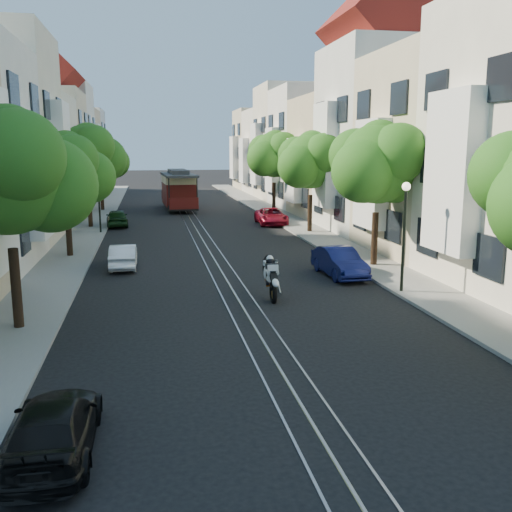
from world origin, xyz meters
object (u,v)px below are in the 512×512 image
tree_e_b (379,165)px  sportbike_rider (271,274)px  tree_w_c (88,154)px  lamp_east (405,221)px  lamp_west (99,190)px  parked_car_w_mid (123,256)px  parked_car_e_mid (339,262)px  parked_car_w_near (54,428)px  tree_w_a (9,176)px  tree_e_c (312,162)px  tree_e_d (275,156)px  parked_car_e_far (271,216)px  tree_w_d (101,158)px  parked_car_w_far (117,218)px  tree_w_b (66,171)px  cable_car (178,188)px

tree_e_b → sportbike_rider: tree_e_b is taller
tree_w_c → sportbike_rider: size_ratio=3.08×
lamp_east → lamp_west: size_ratio=1.00×
sportbike_rider → parked_car_w_mid: size_ratio=0.68×
parked_car_e_mid → parked_car_w_near: 16.48m
lamp_east → tree_w_a: bearing=-171.4°
sportbike_rider → parked_car_w_near: sportbike_rider is taller
lamp_west → tree_e_c: bearing=-8.5°
parked_car_e_mid → parked_car_w_mid: 9.98m
tree_e_d → parked_car_w_near: bearing=-108.4°
tree_w_c → parked_car_e_far: (12.74, -0.40, -4.47)m
parked_car_w_mid → tree_e_c: bearing=-142.0°
tree_w_d → parked_car_w_far: tree_w_d is taller
tree_w_a → lamp_west: size_ratio=1.61×
tree_w_b → parked_car_w_mid: (2.74, -3.08, -3.84)m
tree_w_d → lamp_west: 14.11m
parked_car_e_mid → parked_car_w_mid: size_ratio=1.13×
sportbike_rider → lamp_east: bearing=-1.2°
parked_car_e_far → parked_car_e_mid: bearing=-90.4°
tree_w_b → parked_car_w_far: size_ratio=1.73×
parked_car_w_mid → tree_w_a: bearing=73.0°
sportbike_rider → parked_car_w_mid: (-5.63, 6.55, -0.34)m
cable_car → parked_car_w_mid: size_ratio=2.54×
cable_car → parked_car_w_near: cable_car is taller
tree_e_d → tree_w_b: size_ratio=1.09×
parked_car_w_near → parked_car_w_far: 31.28m
tree_e_d → parked_car_w_far: size_ratio=1.89×
tree_w_a → parked_car_e_far: 26.27m
tree_e_c → lamp_east: (-0.96, -15.98, -1.75)m
tree_e_b → tree_w_a: bearing=-154.1°
tree_e_d → parked_car_w_far: bearing=-156.6°
tree_e_d → parked_car_e_mid: tree_e_d is taller
tree_w_c → sportbike_rider: tree_w_c is taller
lamp_west → tree_e_b: bearing=-43.8°
tree_w_a → lamp_east: (13.44, 2.02, -1.89)m
tree_w_a → tree_w_d: (-0.00, 34.00, -0.13)m
tree_e_c → tree_w_c: size_ratio=0.92×
lamp_east → parked_car_e_mid: size_ratio=1.09×
cable_car → parked_car_e_mid: size_ratio=2.25×
tree_w_c → tree_w_a: bearing=-90.0°
tree_e_c → parked_car_w_far: size_ratio=1.80×
lamp_east → cable_car: 32.70m
lamp_east → tree_w_c: bearing=122.6°
tree_w_d → parked_car_w_near: 42.01m
tree_w_d → parked_car_w_far: (1.72, -10.47, -3.98)m
tree_w_d → parked_car_w_mid: size_ratio=1.92×
tree_w_a → tree_e_c: bearing=51.3°
tree_w_c → cable_car: (6.64, 11.00, -3.13)m
parked_car_e_mid → tree_w_b: bearing=148.1°
tree_e_c → parked_car_e_mid: bearing=-100.4°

